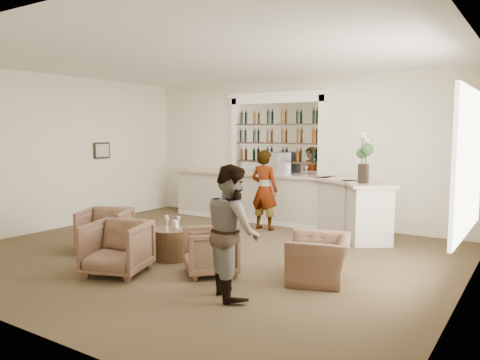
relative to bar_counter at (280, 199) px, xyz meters
The scene contains 19 objects.
ground 3.05m from the bar_counter, 86.88° to the right, with size 8.00×8.00×0.00m, color brown.
room_shell 2.91m from the bar_counter, 81.89° to the right, with size 8.04×7.02×3.32m.
bar_counter is the anchor object (origin of this frame).
back_bar_alcove 1.55m from the bar_counter, 129.15° to the left, with size 2.64×0.25×3.00m.
cocktail_table 3.55m from the bar_counter, 91.97° to the right, with size 0.62×0.62×0.50m, color brown.
sommelier 0.73m from the bar_counter, 91.14° to the right, with size 0.62×0.41×1.71m, color gray.
guest 4.73m from the bar_counter, 69.03° to the right, with size 0.82×0.64×1.69m, color gray.
armchair_left 4.04m from the bar_counter, 111.00° to the right, with size 0.80×0.83×0.75m, color brown.
armchair_center 4.60m from the bar_counter, 92.95° to the right, with size 0.84×0.86×0.78m, color brown.
armchair_right 3.96m from the bar_counter, 76.61° to the right, with size 0.73×0.75×0.69m, color brown.
armchair_far 4.03m from the bar_counter, 53.75° to the right, with size 0.97×0.85×0.63m, color brown.
espresso_machine 0.83m from the bar_counter, 167.12° to the left, with size 0.55×0.46×0.49m, color #BBBAC0.
flower_vase 2.51m from the bar_counter, 18.48° to the right, with size 0.25×0.25×0.94m.
wine_glass_bar_left 0.76m from the bar_counter, behind, with size 0.07×0.07×0.21m, color white, non-canonical shape.
wine_glass_bar_right 0.93m from the bar_counter, ahead, with size 0.07×0.07×0.21m, color white, non-canonical shape.
wine_glass_tbl_a 3.52m from the bar_counter, 93.94° to the right, with size 0.07×0.07×0.21m, color white, non-canonical shape.
wine_glass_tbl_b 3.46m from the bar_counter, 90.36° to the right, with size 0.07×0.07×0.21m, color white, non-canonical shape.
wine_glass_tbl_c 3.67m from the bar_counter, 91.27° to the right, with size 0.07×0.07×0.21m, color white, non-canonical shape.
napkin_holder 3.40m from the bar_counter, 92.38° to the right, with size 0.08×0.08×0.12m, color white.
Camera 1 is at (4.80, -6.24, 2.11)m, focal length 35.00 mm.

